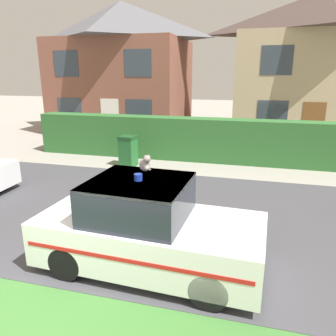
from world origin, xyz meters
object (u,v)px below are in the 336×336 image
Objects in this scene: police_car at (147,229)px; wheelie_bin at (128,151)px; house_right at (320,66)px; house_left at (123,67)px; cat at (145,164)px.

wheelie_bin is (-2.80, 6.15, -0.17)m from police_car.
house_right is at bearing 73.92° from police_car.
house_left is 6.56× the size of wheelie_bin.
house_right reaches higher than house_left.
police_car is 10.81× the size of cat.
police_car reaches higher than wheelie_bin.
wheelie_bin is at bearing -133.85° from house_right.
house_left is at bearing -178.22° from house_right.
police_car is 1.15m from cat.
house_right is 7.57× the size of wheelie_bin.
police_car is at bearing -66.28° from house_left.
house_left is at bearing 116.29° from police_car.
house_left is (-6.00, 13.65, 2.95)m from police_car.
house_left reaches higher than wheelie_bin.
house_left is (-5.92, 13.47, 1.81)m from cat.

